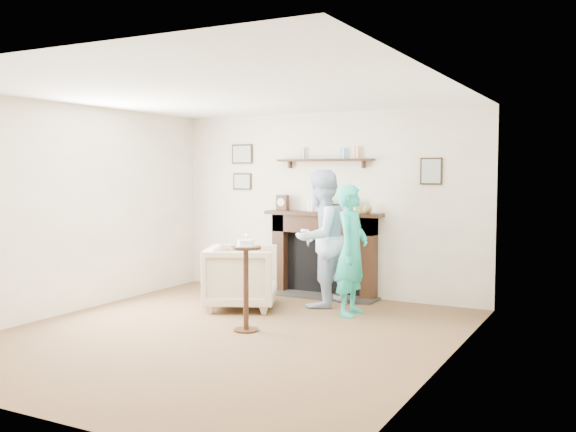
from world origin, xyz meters
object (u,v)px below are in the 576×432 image
object	(u,v)px
pedestal_table	(246,271)
woman	(351,315)
man	(321,306)
armchair	(242,308)

from	to	relation	value
pedestal_table	woman	bearing A→B (deg)	60.41
woman	pedestal_table	size ratio (longest dim) A/B	1.48
man	armchair	bearing A→B (deg)	-40.74
armchair	man	xyz separation A→B (m)	(0.81, 0.58, 0.00)
woman	man	bearing A→B (deg)	59.64
armchair	pedestal_table	bearing A→B (deg)	-170.22
armchair	pedestal_table	distance (m)	1.31
armchair	man	size ratio (longest dim) A/B	0.50
armchair	woman	world-z (taller)	woman
woman	pedestal_table	world-z (taller)	pedestal_table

